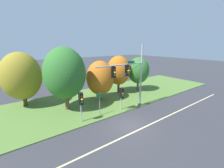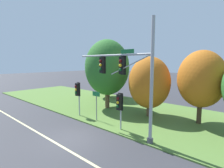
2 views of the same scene
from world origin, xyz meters
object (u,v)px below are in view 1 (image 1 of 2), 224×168
Objects in this scene: tree_left_of_mast at (65,73)px; route_sign_post at (100,101)px; pedestrian_signal_further_along at (81,101)px; tree_nearest_road at (21,76)px; tree_behind_signpost at (100,78)px; tree_mid_verge at (119,70)px; tree_tall_centre at (138,70)px; traffic_signal_mast at (131,74)px; pedestrian_signal_near_kerb at (122,94)px.

route_sign_post is at bearing -58.78° from tree_left_of_mast.
tree_nearest_road is (-4.09, 8.64, 1.62)m from pedestrian_signal_further_along.
tree_left_of_mast reaches higher than tree_behind_signpost.
pedestrian_signal_further_along is 11.04m from tree_mid_verge.
tree_mid_verge is 1.05× the size of tree_tall_centre.
traffic_signal_mast is at bearing -75.90° from tree_behind_signpost.
pedestrian_signal_further_along is at bearing -173.70° from route_sign_post.
tree_tall_centre is (3.48, -1.14, -0.21)m from tree_mid_verge.
route_sign_post is at bearing -158.28° from tree_tall_centre.
tree_left_of_mast reaches higher than pedestrian_signal_near_kerb.
tree_tall_centre reaches higher than route_sign_post.
pedestrian_signal_near_kerb is 0.41× the size of tree_nearest_road.
tree_tall_centre is (12.90, 0.30, -1.00)m from tree_left_of_mast.
pedestrian_signal_further_along is 1.23× the size of route_sign_post.
traffic_signal_mast reaches higher than tree_nearest_road.
tree_nearest_road is at bearing 132.30° from tree_left_of_mast.
tree_behind_signpost is at bearing 104.10° from traffic_signal_mast.
route_sign_post is 0.46× the size of tree_behind_signpost.
tree_mid_verge is at bearing 54.26° from pedestrian_signal_near_kerb.
route_sign_post is 10.80m from tree_nearest_road.
tree_nearest_road reaches higher than tree_tall_centre.
tree_behind_signpost is (9.24, -4.10, -0.74)m from tree_nearest_road.
tree_left_of_mast reaches higher than route_sign_post.
tree_nearest_road reaches higher than pedestrian_signal_near_kerb.
traffic_signal_mast is at bearing -116.44° from tree_mid_verge.
traffic_signal_mast is 6.78m from tree_mid_verge.
tree_left_of_mast is (-6.42, 4.61, 0.15)m from traffic_signal_mast.
tree_mid_verge is at bearing 8.66° from tree_left_of_mast.
tree_behind_signpost is (5.15, 4.54, 0.88)m from pedestrian_signal_further_along.
tree_mid_verge reaches higher than tree_tall_centre.
traffic_signal_mast is 6.74m from pedestrian_signal_further_along.
tree_mid_verge reaches higher than pedestrian_signal_near_kerb.
pedestrian_signal_near_kerb is 12.98m from tree_nearest_road.
tree_tall_centre is at bearing 21.72° from route_sign_post.
pedestrian_signal_further_along is 0.56× the size of tree_tall_centre.
tree_tall_centre is at bearing 1.33° from tree_left_of_mast.
tree_mid_verge is at bearing 13.96° from tree_behind_signpost.
tree_left_of_mast is 1.34× the size of tree_behind_signpost.
traffic_signal_mast reaches higher than tree_mid_verge.
pedestrian_signal_near_kerb is 0.88× the size of pedestrian_signal_further_along.
tree_tall_centre is (16.98, -4.18, -0.42)m from tree_nearest_road.
route_sign_post is at bearing -142.93° from tree_mid_verge.
tree_nearest_road is at bearing 137.07° from pedestrian_signal_near_kerb.
pedestrian_signal_near_kerb is 0.37× the size of tree_left_of_mast.
traffic_signal_mast reaches higher than tree_behind_signpost.
tree_nearest_road is 1.20× the size of tree_tall_centre.
route_sign_post is 5.37m from tree_left_of_mast.
tree_mid_verge is (3.01, 6.04, -0.64)m from traffic_signal_mast.
pedestrian_signal_near_kerb is at bearing -42.93° from tree_nearest_road.
route_sign_post is (-4.06, 0.71, -2.68)m from traffic_signal_mast.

